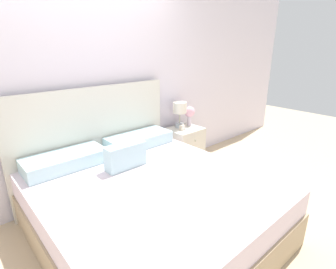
% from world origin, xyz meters
% --- Properties ---
extents(ground_plane, '(12.00, 12.00, 0.00)m').
position_xyz_m(ground_plane, '(0.00, 0.00, 0.00)').
color(ground_plane, '#CCB28E').
extents(wall_back, '(8.00, 0.06, 2.60)m').
position_xyz_m(wall_back, '(0.00, 0.07, 1.30)').
color(wall_back, white).
rests_on(wall_back, ground_plane).
extents(bed, '(1.90, 2.08, 1.28)m').
position_xyz_m(bed, '(0.00, -0.96, 0.31)').
color(bed, tan).
rests_on(bed, ground_plane).
extents(nightstand, '(0.47, 0.42, 0.59)m').
position_xyz_m(nightstand, '(1.26, -0.22, 0.29)').
color(nightstand, silver).
rests_on(nightstand, ground_plane).
extents(table_lamp, '(0.19, 0.19, 0.37)m').
position_xyz_m(table_lamp, '(1.24, -0.13, 0.84)').
color(table_lamp, '#A8B2BC').
rests_on(table_lamp, nightstand).
extents(flower_vase, '(0.16, 0.16, 0.28)m').
position_xyz_m(flower_vase, '(1.43, -0.14, 0.77)').
color(flower_vase, silver).
rests_on(flower_vase, nightstand).
extents(alarm_clock, '(0.08, 0.05, 0.07)m').
position_xyz_m(alarm_clock, '(1.18, -0.25, 0.62)').
color(alarm_clock, beige).
rests_on(alarm_clock, nightstand).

